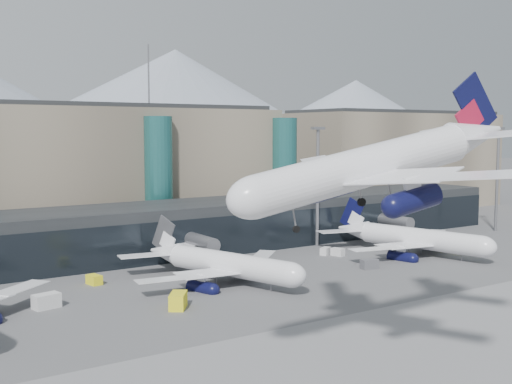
% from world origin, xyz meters
% --- Properties ---
extents(ground, '(900.00, 900.00, 0.00)m').
position_xyz_m(ground, '(0.00, 0.00, 0.00)').
color(ground, '#515154').
rests_on(ground, ground).
extents(runway_strip, '(400.00, 40.00, 0.04)m').
position_xyz_m(runway_strip, '(0.00, -15.00, 0.02)').
color(runway_strip, slate).
rests_on(runway_strip, ground).
extents(runway_markings, '(128.00, 1.00, 0.02)m').
position_xyz_m(runway_markings, '(-0.00, -15.00, 0.05)').
color(runway_markings, gold).
rests_on(runway_markings, ground).
extents(concourse, '(170.00, 27.00, 10.00)m').
position_xyz_m(concourse, '(-0.02, 57.73, 4.97)').
color(concourse, black).
rests_on(concourse, ground).
extents(terminal_main, '(130.00, 30.00, 31.00)m').
position_xyz_m(terminal_main, '(-25.00, 90.00, 15.44)').
color(terminal_main, gray).
rests_on(terminal_main, ground).
extents(terminal_east, '(70.00, 30.00, 31.00)m').
position_xyz_m(terminal_east, '(95.00, 90.00, 15.44)').
color(terminal_east, gray).
rests_on(terminal_east, ground).
extents(teal_towers, '(116.40, 19.40, 46.00)m').
position_xyz_m(teal_towers, '(-14.99, 74.01, 14.01)').
color(teal_towers, '#246464').
rests_on(teal_towers, ground).
extents(lightmast_mid, '(3.00, 1.20, 25.60)m').
position_xyz_m(lightmast_mid, '(30.00, 48.00, 14.42)').
color(lightmast_mid, slate).
rests_on(lightmast_mid, ground).
extents(lightmast_right, '(3.00, 1.20, 25.60)m').
position_xyz_m(lightmast_right, '(80.00, 40.00, 14.42)').
color(lightmast_right, slate).
rests_on(lightmast_right, ground).
extents(hero_jet, '(35.35, 35.71, 11.55)m').
position_xyz_m(hero_jet, '(-8.70, -11.76, 22.64)').
color(hero_jet, white).
rests_on(hero_jet, ground).
extents(jet_parked_mid, '(32.97, 34.80, 11.18)m').
position_xyz_m(jet_parked_mid, '(-4.28, 32.34, 4.23)').
color(jet_parked_mid, white).
rests_on(jet_parked_mid, ground).
extents(jet_parked_right, '(35.57, 36.71, 11.79)m').
position_xyz_m(jet_parked_right, '(39.87, 32.22, 4.46)').
color(jet_parked_right, white).
rests_on(jet_parked_right, ground).
extents(veh_a, '(4.00, 2.76, 2.06)m').
position_xyz_m(veh_a, '(-32.17, 30.76, 1.03)').
color(veh_a, silver).
rests_on(veh_a, ground).
extents(veh_b, '(2.16, 2.97, 1.55)m').
position_xyz_m(veh_b, '(-21.89, 40.62, 0.78)').
color(veh_b, yellow).
rests_on(veh_b, ground).
extents(veh_c, '(3.34, 2.15, 1.73)m').
position_xyz_m(veh_c, '(23.57, 24.93, 0.86)').
color(veh_c, '#525258').
rests_on(veh_c, ground).
extents(veh_d, '(2.92, 2.46, 1.47)m').
position_xyz_m(veh_d, '(25.29, 39.47, 0.74)').
color(veh_d, silver).
rests_on(veh_d, ground).
extents(veh_e, '(3.05, 1.96, 1.63)m').
position_xyz_m(veh_e, '(49.23, 27.34, 0.82)').
color(veh_e, yellow).
rests_on(veh_e, ground).
extents(veh_g, '(2.06, 2.84, 1.50)m').
position_xyz_m(veh_g, '(26.74, 37.31, 0.75)').
color(veh_g, silver).
rests_on(veh_g, ground).
extents(veh_h, '(4.00, 4.43, 2.19)m').
position_xyz_m(veh_h, '(-16.77, 20.55, 1.09)').
color(veh_h, yellow).
rests_on(veh_h, ground).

